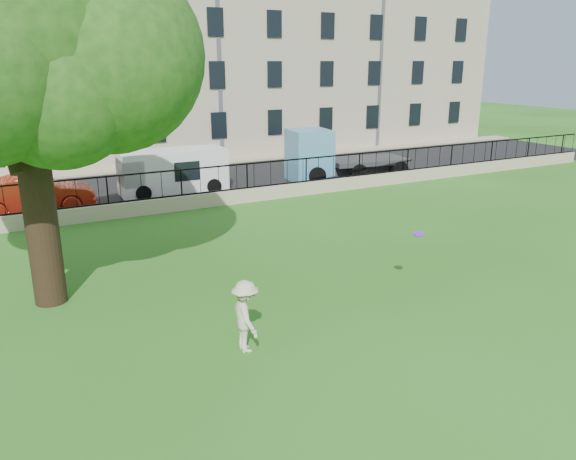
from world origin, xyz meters
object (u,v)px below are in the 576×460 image
man (246,316)px  white_van (173,172)px  frisbee (419,234)px  blue_truck (347,153)px  tree (9,28)px  red_sedan (35,194)px

man → white_van: (3.12, 15.47, 0.22)m
frisbee → blue_truck: blue_truck is taller
frisbee → man: bearing=-173.6°
tree → white_van: size_ratio=2.08×
tree → red_sedan: tree is taller
tree → frisbee: (8.77, -4.21, -5.02)m
tree → blue_truck: 19.52m
man → tree: bearing=40.4°
man → white_van: bearing=-7.8°
tree → white_van: tree is taller
red_sedan → white_van: bearing=-78.9°
man → frisbee: bearing=-80.0°
frisbee → white_van: (-2.06, 14.88, -0.71)m
blue_truck → frisbee: bearing=-109.3°
frisbee → red_sedan: size_ratio=0.06×
red_sedan → white_van: white_van is taller
white_van → blue_truck: bearing=-3.9°
tree → red_sedan: (0.60, 9.87, -5.98)m
tree → frisbee: tree is taller
man → blue_truck: (12.35, 14.66, 0.52)m
red_sedan → white_van: (6.11, 0.81, 0.25)m
blue_truck → tree: bearing=-140.5°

